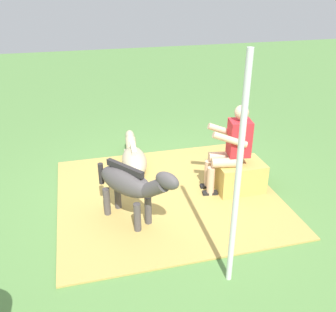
{
  "coord_description": "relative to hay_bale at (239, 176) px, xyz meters",
  "views": [
    {
      "loc": [
        1.11,
        4.63,
        2.95
      ],
      "look_at": [
        -0.1,
        -0.09,
        0.55
      ],
      "focal_mm": 39.7,
      "sensor_mm": 36.0,
      "label": 1
    }
  ],
  "objects": [
    {
      "name": "hay_bale",
      "position": [
        0.0,
        0.0,
        0.0
      ],
      "size": [
        0.69,
        0.5,
        0.46
      ],
      "primitive_type": "cube",
      "color": "tan",
      "rests_on": "ground"
    },
    {
      "name": "tent_pole_left",
      "position": [
        0.85,
        1.66,
        0.98
      ],
      "size": [
        0.06,
        0.06,
        2.43
      ],
      "primitive_type": "cylinder",
      "color": "silver",
      "rests_on": "ground"
    },
    {
      "name": "ground_plane",
      "position": [
        1.12,
        -0.22,
        -0.23
      ],
      "size": [
        24.0,
        24.0,
        0.0
      ],
      "primitive_type": "plane",
      "color": "#568442"
    },
    {
      "name": "soda_bottle",
      "position": [
        -0.51,
        -0.21,
        -0.09
      ],
      "size": [
        0.07,
        0.07,
        0.29
      ],
      "color": "brown",
      "rests_on": "ground"
    },
    {
      "name": "pony_standing",
      "position": [
        1.68,
        0.41,
        0.35
      ],
      "size": [
        0.94,
        1.16,
        0.95
      ],
      "color": "#4C4747",
      "rests_on": "ground"
    },
    {
      "name": "person_seated",
      "position": [
        0.16,
        -0.02,
        0.51
      ],
      "size": [
        0.7,
        0.48,
        1.34
      ],
      "color": "#D8AD8C",
      "rests_on": "ground"
    },
    {
      "name": "pony_lying",
      "position": [
        1.4,
        -1.08,
        -0.04
      ],
      "size": [
        0.46,
        1.35,
        0.42
      ],
      "color": "tan",
      "rests_on": "ground"
    },
    {
      "name": "hay_patch",
      "position": [
        1.07,
        -0.11,
        -0.22
      ],
      "size": [
        3.14,
        2.93,
        0.02
      ],
      "primitive_type": "cube",
      "color": "tan",
      "rests_on": "ground"
    }
  ]
}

